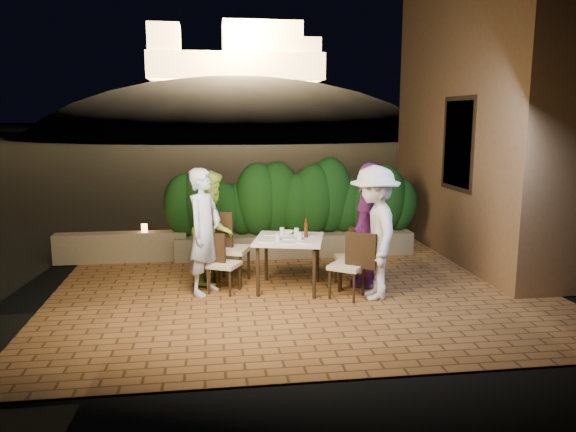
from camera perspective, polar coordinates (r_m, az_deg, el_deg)
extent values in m
plane|color=black|center=(7.83, 1.81, -8.29)|extent=(400.00, 400.00, 0.00)
cube|color=brown|center=(8.32, 1.22, -7.57)|extent=(7.00, 6.00, 0.15)
cube|color=brown|center=(10.52, 19.95, 9.79)|extent=(1.60, 5.00, 5.00)
cube|color=black|center=(9.73, 17.05, 7.02)|extent=(0.08, 1.00, 1.40)
cube|color=black|center=(9.73, 16.99, 7.02)|extent=(0.06, 1.15, 1.55)
cube|color=#736849|center=(9.99, 0.73, -2.90)|extent=(4.20, 0.55, 0.40)
cube|color=#736849|center=(9.99, -16.57, -3.04)|extent=(2.20, 0.30, 0.50)
ellipsoid|color=black|center=(67.71, -5.13, 4.65)|extent=(52.00, 40.00, 22.00)
cylinder|color=white|center=(7.73, -2.18, -2.56)|extent=(0.24, 0.24, 0.01)
cylinder|color=white|center=(8.20, -1.76, -1.83)|extent=(0.22, 0.22, 0.01)
cylinder|color=white|center=(7.68, 1.72, -2.66)|extent=(0.23, 0.23, 0.01)
cylinder|color=white|center=(8.15, 2.14, -1.90)|extent=(0.21, 0.21, 0.01)
cylinder|color=white|center=(7.92, 0.01, -2.25)|extent=(0.23, 0.23, 0.01)
cylinder|color=white|center=(7.61, 0.03, -2.76)|extent=(0.20, 0.20, 0.01)
cylinder|color=silver|center=(7.78, -1.07, -2.13)|extent=(0.06, 0.06, 0.11)
cylinder|color=silver|center=(8.13, -0.62, -1.57)|extent=(0.07, 0.07, 0.11)
cylinder|color=silver|center=(7.83, 1.21, -2.03)|extent=(0.06, 0.06, 0.11)
cylinder|color=silver|center=(8.04, 0.87, -1.66)|extent=(0.07, 0.07, 0.12)
imported|color=white|center=(8.21, -0.08, -1.68)|extent=(0.25, 0.25, 0.05)
imported|color=#AFC0E2|center=(7.83, -8.50, -1.58)|extent=(0.69, 0.77, 1.76)
imported|color=#B2DE45|center=(8.38, -7.70, -1.11)|extent=(0.74, 0.90, 1.67)
imported|color=silver|center=(7.64, 8.76, -1.69)|extent=(0.75, 1.21, 1.81)
imported|color=#6E2571|center=(8.18, 8.22, -0.91)|extent=(0.94, 1.13, 1.81)
cylinder|color=orange|center=(9.87, -14.38, -1.19)|extent=(0.10, 0.10, 0.14)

